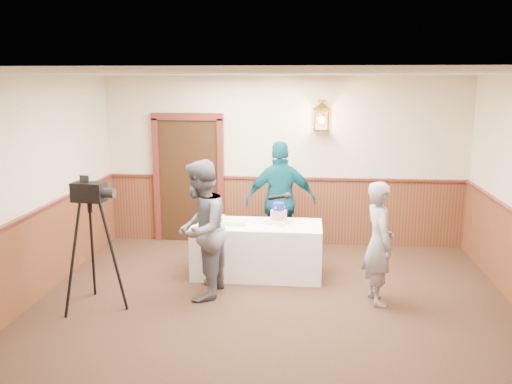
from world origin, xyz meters
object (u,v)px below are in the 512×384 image
tv_camera_rig (93,252)px  sheet_cake_yellow (234,222)px  assistant_p (281,201)px  display_table (257,249)px  sheet_cake_green (215,219)px  baker (379,243)px  tiered_cake (279,215)px  interviewer (200,230)px

tv_camera_rig → sheet_cake_yellow: bearing=45.0°
sheet_cake_yellow → tv_camera_rig: 1.99m
sheet_cake_yellow → assistant_p: 1.00m
display_table → sheet_cake_green: size_ratio=6.23×
display_table → sheet_cake_yellow: size_ratio=5.76×
assistant_p → sheet_cake_yellow: bearing=44.8°
sheet_cake_green → tv_camera_rig: tv_camera_rig is taller
sheet_cake_green → tv_camera_rig: size_ratio=0.19×
baker → tv_camera_rig: 3.48m
tiered_cake → baker: size_ratio=0.25×
tv_camera_rig → interviewer: bearing=26.5°
tiered_cake → sheet_cake_yellow: (-0.61, -0.11, -0.08)m
interviewer → baker: size_ratio=1.15×
assistant_p → baker: bearing=122.2°
tiered_cake → assistant_p: assistant_p is taller
sheet_cake_green → assistant_p: (0.90, 0.66, 0.13)m
display_table → sheet_cake_green: bearing=172.8°
tiered_cake → assistant_p: (-0.01, 0.68, 0.05)m
display_table → tiered_cake: 0.58m
display_table → tv_camera_rig: bearing=-145.1°
tiered_cake → interviewer: interviewer is taller
interviewer → assistant_p: bearing=155.2°
assistant_p → tv_camera_rig: size_ratio=1.18×
sheet_cake_yellow → sheet_cake_green: size_ratio=1.08×
sheet_cake_yellow → sheet_cake_green: 0.32m
sheet_cake_green → baker: (2.19, -0.88, -0.01)m
display_table → baker: 1.81m
tiered_cake → display_table: bearing=-169.6°
display_table → assistant_p: bearing=68.6°
baker → tv_camera_rig: bearing=86.1°
sheet_cake_green → interviewer: 0.93m
sheet_cake_green → interviewer: size_ratio=0.16×
display_table → tv_camera_rig: (-1.86, -1.30, 0.32)m
sheet_cake_yellow → tv_camera_rig: bearing=-141.2°
baker → assistant_p: 2.01m
sheet_cake_green → assistant_p: size_ratio=0.16×
tiered_cake → assistant_p: 0.68m
baker → sheet_cake_yellow: bearing=56.3°
sheet_cake_yellow → sheet_cake_green: sheet_cake_green is taller
display_table → sheet_cake_yellow: bearing=-169.9°
tv_camera_rig → assistant_p: bearing=49.5°
tiered_cake → baker: 1.55m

